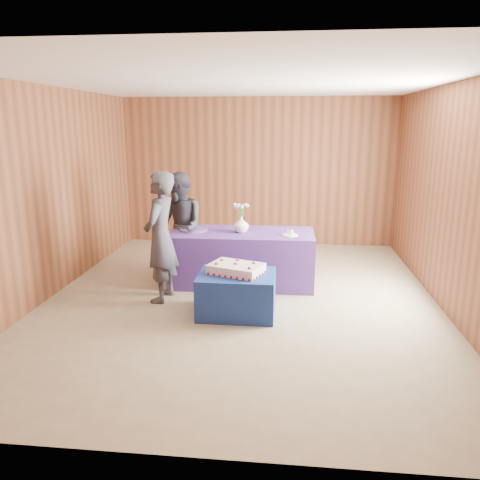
# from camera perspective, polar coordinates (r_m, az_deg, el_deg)

# --- Properties ---
(ground) EXTENTS (6.00, 6.00, 0.00)m
(ground) POSITION_cam_1_polar(r_m,az_deg,el_deg) (6.14, 0.10, -7.21)
(ground) COLOR gray
(ground) RESTS_ON ground
(room_shell) EXTENTS (5.04, 6.04, 2.72)m
(room_shell) POSITION_cam_1_polar(r_m,az_deg,el_deg) (5.74, 0.11, 9.81)
(room_shell) COLOR brown
(room_shell) RESTS_ON ground
(cake_table) EXTENTS (0.90, 0.70, 0.50)m
(cake_table) POSITION_cam_1_polar(r_m,az_deg,el_deg) (5.61, -0.40, -6.59)
(cake_table) COLOR #1B3A95
(cake_table) RESTS_ON ground
(serving_table) EXTENTS (2.01, 0.93, 0.75)m
(serving_table) POSITION_cam_1_polar(r_m,az_deg,el_deg) (6.64, 0.25, -2.15)
(serving_table) COLOR #55328C
(serving_table) RESTS_ON ground
(sheet_cake) EXTENTS (0.74, 0.62, 0.15)m
(sheet_cake) POSITION_cam_1_polar(r_m,az_deg,el_deg) (5.54, -0.48, -3.51)
(sheet_cake) COLOR white
(sheet_cake) RESTS_ON cake_table
(vase) EXTENTS (0.25, 0.25, 0.22)m
(vase) POSITION_cam_1_polar(r_m,az_deg,el_deg) (6.50, 0.14, 1.92)
(vase) COLOR white
(vase) RESTS_ON serving_table
(flower_spray) EXTENTS (0.22, 0.22, 0.17)m
(flower_spray) POSITION_cam_1_polar(r_m,az_deg,el_deg) (6.46, 0.14, 4.14)
(flower_spray) COLOR #316829
(flower_spray) RESTS_ON vase
(platter) EXTENTS (0.52, 0.52, 0.02)m
(platter) POSITION_cam_1_polar(r_m,az_deg,el_deg) (6.67, -5.63, 1.26)
(platter) COLOR #7352A5
(platter) RESTS_ON serving_table
(plate) EXTENTS (0.23, 0.23, 0.01)m
(plate) POSITION_cam_1_polar(r_m,az_deg,el_deg) (6.37, 6.09, 0.62)
(plate) COLOR white
(plate) RESTS_ON serving_table
(cake_slice) EXTENTS (0.09, 0.08, 0.09)m
(cake_slice) POSITION_cam_1_polar(r_m,az_deg,el_deg) (6.36, 6.10, 0.97)
(cake_slice) COLOR white
(cake_slice) RESTS_ON plate
(knife) EXTENTS (0.26, 0.08, 0.00)m
(knife) POSITION_cam_1_polar(r_m,az_deg,el_deg) (6.20, 6.69, 0.19)
(knife) COLOR silver
(knife) RESTS_ON serving_table
(guest_left) EXTENTS (0.45, 0.64, 1.66)m
(guest_left) POSITION_cam_1_polar(r_m,az_deg,el_deg) (5.97, -9.67, 0.33)
(guest_left) COLOR #383842
(guest_left) RESTS_ON ground
(guest_right) EXTENTS (0.93, 0.97, 1.57)m
(guest_right) POSITION_cam_1_polar(r_m,az_deg,el_deg) (6.75, -7.33, 1.59)
(guest_right) COLOR #2F2E37
(guest_right) RESTS_ON ground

